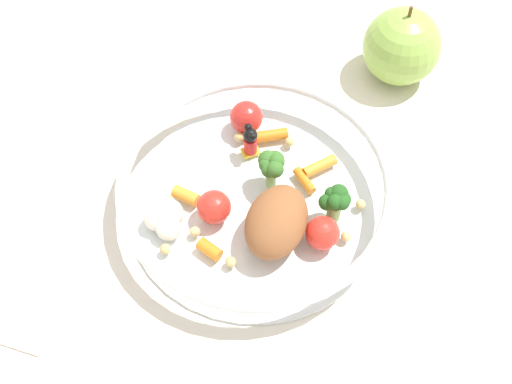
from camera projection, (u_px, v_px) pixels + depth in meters
name	position (u px, v px, depth m)	size (l,w,h in m)	color
ground_plane	(243.00, 209.00, 0.65)	(2.40, 2.40, 0.00)	silver
food_container	(255.00, 194.00, 0.62)	(0.26, 0.26, 0.06)	white
loose_apple	(402.00, 46.00, 0.71)	(0.08, 0.08, 0.10)	#8CB74C
folded_napkin	(12.00, 280.00, 0.60)	(0.11, 0.11, 0.01)	silver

